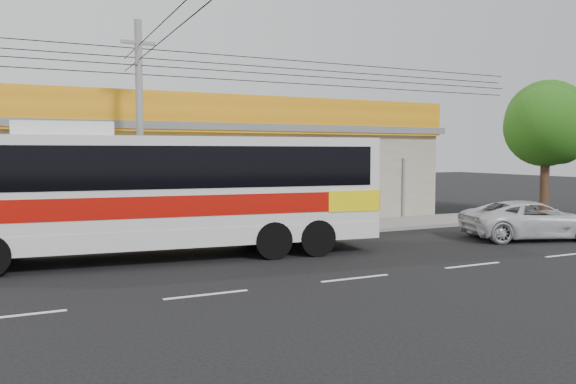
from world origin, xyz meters
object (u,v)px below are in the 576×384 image
tree_near (548,129)px  tree_far (550,124)px  coach_bus (171,187)px  motorbike_dark (99,231)px  utility_pole (139,60)px  white_car (532,220)px

tree_near → tree_far: size_ratio=0.92×
coach_bus → tree_far: size_ratio=1.93×
tree_far → coach_bus: bearing=-169.5°
coach_bus → motorbike_dark: 3.36m
motorbike_dark → tree_far: tree_far is taller
utility_pole → white_car: bearing=-19.9°
coach_bus → tree_near: size_ratio=2.09×
coach_bus → tree_far: tree_far is taller
motorbike_dark → tree_far: 23.47m
motorbike_dark → utility_pole: 6.07m
motorbike_dark → white_car: white_car is taller
motorbike_dark → tree_far: size_ratio=0.24×
utility_pole → motorbike_dark: bearing=-155.5°
tree_near → coach_bus: bearing=-173.0°
tree_near → motorbike_dark: bearing=-179.8°
coach_bus → utility_pole: utility_pole is taller
motorbike_dark → white_car: (15.21, -4.26, 0.05)m
coach_bus → tree_near: bearing=12.8°
motorbike_dark → white_car: 15.80m
white_car → tree_near: size_ratio=0.79×
white_car → motorbike_dark: bearing=91.4°
white_car → tree_far: 10.62m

